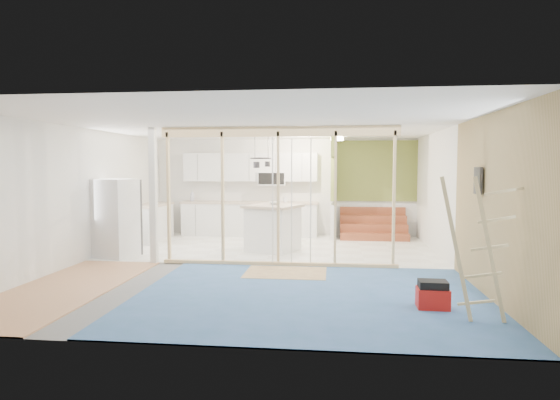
# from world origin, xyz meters

# --- Properties ---
(room) EXTENTS (7.01, 8.01, 2.61)m
(room) POSITION_xyz_m (0.00, 0.00, 1.30)
(room) COLOR slate
(room) RESTS_ON ground
(floor_overlays) EXTENTS (7.00, 8.00, 0.03)m
(floor_overlays) POSITION_xyz_m (0.07, 0.06, 0.01)
(floor_overlays) COLOR white
(floor_overlays) RESTS_ON room
(stud_frame) EXTENTS (4.66, 0.14, 2.60)m
(stud_frame) POSITION_xyz_m (-0.24, -0.00, 1.59)
(stud_frame) COLOR #DCC286
(stud_frame) RESTS_ON room
(base_cabinets) EXTENTS (4.45, 2.24, 0.93)m
(base_cabinets) POSITION_xyz_m (-1.61, 3.36, 0.47)
(base_cabinets) COLOR silver
(base_cabinets) RESTS_ON room
(upper_cabinets) EXTENTS (3.60, 0.41, 0.85)m
(upper_cabinets) POSITION_xyz_m (-0.84, 3.82, 1.82)
(upper_cabinets) COLOR silver
(upper_cabinets) RESTS_ON room
(green_partition) EXTENTS (2.25, 1.51, 2.60)m
(green_partition) POSITION_xyz_m (2.04, 3.66, 0.94)
(green_partition) COLOR olive
(green_partition) RESTS_ON room
(pot_rack) EXTENTS (0.52, 0.52, 0.72)m
(pot_rack) POSITION_xyz_m (-0.31, 1.89, 2.00)
(pot_rack) COLOR black
(pot_rack) RESTS_ON room
(sheathing_panel) EXTENTS (0.02, 4.00, 2.60)m
(sheathing_panel) POSITION_xyz_m (3.48, -2.00, 1.30)
(sheathing_panel) COLOR tan
(sheathing_panel) RESTS_ON room
(electrical_panel) EXTENTS (0.04, 0.30, 0.40)m
(electrical_panel) POSITION_xyz_m (3.43, -1.40, 1.65)
(electrical_panel) COLOR #333337
(electrical_panel) RESTS_ON room
(ceiling_light) EXTENTS (0.32, 0.32, 0.08)m
(ceiling_light) POSITION_xyz_m (1.40, 3.00, 2.54)
(ceiling_light) COLOR #FFEABF
(ceiling_light) RESTS_ON room
(fridge) EXTENTS (0.85, 0.83, 1.61)m
(fridge) POSITION_xyz_m (-3.07, 0.45, 0.80)
(fridge) COLOR silver
(fridge) RESTS_ON room
(island) EXTENTS (1.36, 1.36, 1.02)m
(island) POSITION_xyz_m (0.01, 1.52, 0.51)
(island) COLOR white
(island) RESTS_ON room
(bowl) EXTENTS (0.34, 0.34, 0.06)m
(bowl) POSITION_xyz_m (0.04, 1.62, 1.06)
(bowl) COLOR white
(bowl) RESTS_ON island
(soap_bottle_a) EXTENTS (0.15, 0.15, 0.30)m
(soap_bottle_a) POSITION_xyz_m (-2.50, 3.78, 1.08)
(soap_bottle_a) COLOR silver
(soap_bottle_a) RESTS_ON base_cabinets
(soap_bottle_b) EXTENTS (0.11, 0.11, 0.19)m
(soap_bottle_b) POSITION_xyz_m (0.06, 3.66, 1.03)
(soap_bottle_b) COLOR silver
(soap_bottle_b) RESTS_ON base_cabinets
(toolbox) EXTENTS (0.41, 0.31, 0.38)m
(toolbox) POSITION_xyz_m (2.60, -2.42, 0.18)
(toolbox) COLOR #AC140F
(toolbox) RESTS_ON room
(ladder) EXTENTS (0.92, 0.14, 1.73)m
(ladder) POSITION_xyz_m (3.00, -2.88, 0.88)
(ladder) COLOR tan
(ladder) RESTS_ON room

